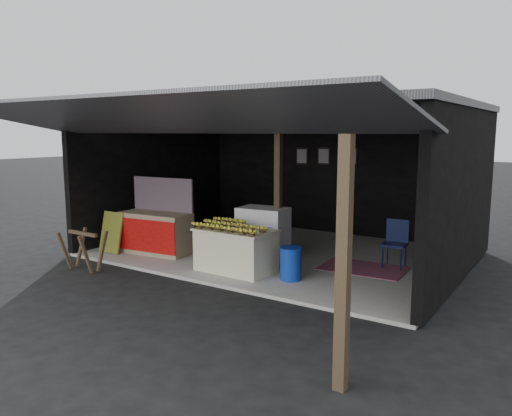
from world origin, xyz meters
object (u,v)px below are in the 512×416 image
Objects in this scene: white_crate at (263,234)px; plastic_chair at (396,239)px; banana_table at (236,250)px; water_barrel at (291,264)px; neighbor_stall at (156,231)px; sawhorse at (83,246)px.

white_crate is 2.48m from plastic_chair.
white_crate reaches higher than banana_table.
neighbor_stall is at bearing 177.59° from water_barrel.
water_barrel is (1.08, 0.06, -0.12)m from banana_table.
water_barrel is (1.11, -0.88, -0.25)m from white_crate.
banana_table is 0.95m from white_crate.
neighbor_stall is at bearing 79.96° from sawhorse.
plastic_chair reaches higher than water_barrel.
banana_table is 2.17m from neighbor_stall.
sawhorse is 1.42× the size of water_barrel.
plastic_chair is at bearing 34.45° from sawhorse.
sawhorse is 3.80m from water_barrel.
plastic_chair is (4.44, 1.65, 0.05)m from neighbor_stall.
water_barrel is at bearing 22.21° from sawhorse.
plastic_chair is at bearing 16.07° from white_crate.
sawhorse is at bearing -158.08° from water_barrel.
white_crate is at bearing 141.64° from water_barrel.
white_crate is 0.66× the size of neighbor_stall.
white_crate is at bearing 93.10° from banana_table.
water_barrel is 0.60× the size of plastic_chair.
plastic_chair is at bearing 40.22° from banana_table.
banana_table is at bearing -144.52° from plastic_chair.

